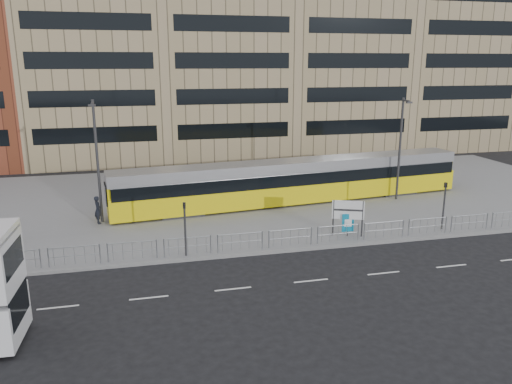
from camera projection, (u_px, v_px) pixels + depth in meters
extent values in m
plane|color=black|center=(254.00, 255.00, 28.39)|extent=(120.00, 120.00, 0.00)
cube|color=gray|center=(219.00, 199.00, 39.66)|extent=(64.00, 24.00, 0.15)
cube|color=gray|center=(254.00, 254.00, 28.42)|extent=(64.00, 0.25, 0.17)
cube|color=#9B8664|center=(96.00, 59.00, 55.32)|extent=(14.00, 16.00, 22.00)
cube|color=#9B8664|center=(220.00, 50.00, 58.24)|extent=(14.00, 16.00, 24.00)
cube|color=#9B8664|center=(332.00, 63.00, 61.79)|extent=(14.00, 16.00, 21.00)
cube|color=#9B8664|center=(433.00, 55.00, 64.71)|extent=(14.00, 16.00, 23.00)
cylinder|color=#979AA0|center=(285.00, 230.00, 29.01)|extent=(32.00, 0.05, 0.05)
cylinder|color=#979AA0|center=(285.00, 238.00, 29.14)|extent=(32.00, 0.04, 0.04)
cube|color=white|center=(292.00, 283.00, 24.85)|extent=(62.00, 0.12, 0.01)
cube|color=yellow|center=(295.00, 190.00, 38.45)|extent=(27.97, 5.71, 1.59)
cube|color=black|center=(295.00, 176.00, 38.17)|extent=(27.58, 5.70, 0.90)
cube|color=#A3A3A7|center=(295.00, 165.00, 37.95)|extent=(27.94, 5.50, 0.80)
cube|color=yellow|center=(437.00, 170.00, 42.67)|extent=(1.43, 2.36, 2.59)
cube|color=yellow|center=(116.00, 197.00, 33.89)|extent=(1.43, 2.36, 2.59)
cylinder|color=#2D2D30|center=(295.00, 181.00, 38.26)|extent=(2.62, 2.62, 2.98)
cube|color=#2D2D30|center=(393.00, 189.00, 41.57)|extent=(3.24, 2.82, 0.50)
cube|color=#2D2D30|center=(180.00, 210.00, 35.67)|extent=(3.24, 2.82, 0.50)
cylinder|color=#2D2D30|center=(333.00, 218.00, 30.99)|extent=(0.10, 0.10, 2.27)
cylinder|color=#2D2D30|center=(362.00, 219.00, 30.74)|extent=(0.10, 0.10, 2.27)
cube|color=white|center=(348.00, 210.00, 30.73)|extent=(1.86, 0.80, 1.18)
cylinder|color=#2D2D30|center=(348.00, 230.00, 31.03)|extent=(0.06, 0.06, 0.76)
cube|color=#0B78A1|center=(348.00, 223.00, 30.91)|extent=(0.76, 0.09, 1.14)
cube|color=white|center=(348.00, 223.00, 30.88)|extent=(0.47, 0.03, 0.47)
imported|color=black|center=(98.00, 210.00, 33.30)|extent=(0.61, 0.78, 1.89)
cylinder|color=#2D2D30|center=(185.00, 230.00, 27.58)|extent=(0.12, 0.12, 3.00)
imported|color=#2D2D30|center=(184.00, 211.00, 27.30)|extent=(0.19, 0.22, 1.00)
cylinder|color=#2D2D30|center=(444.00, 207.00, 32.04)|extent=(0.12, 0.12, 3.00)
imported|color=#2D2D30|center=(445.00, 190.00, 31.77)|extent=(0.20, 0.23, 1.00)
cylinder|color=#2D2D30|center=(98.00, 162.00, 32.87)|extent=(0.18, 0.18, 8.19)
cylinder|color=#2D2D30|center=(92.00, 103.00, 31.51)|extent=(0.14, 0.90, 0.14)
cube|color=#2D2D30|center=(92.00, 105.00, 31.11)|extent=(0.45, 0.20, 0.12)
cylinder|color=#2D2D30|center=(400.00, 150.00, 38.47)|extent=(0.18, 0.18, 7.92)
cylinder|color=#2D2D30|center=(406.00, 101.00, 37.14)|extent=(0.14, 0.90, 0.14)
cube|color=#2D2D30|center=(409.00, 103.00, 36.74)|extent=(0.45, 0.20, 0.12)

